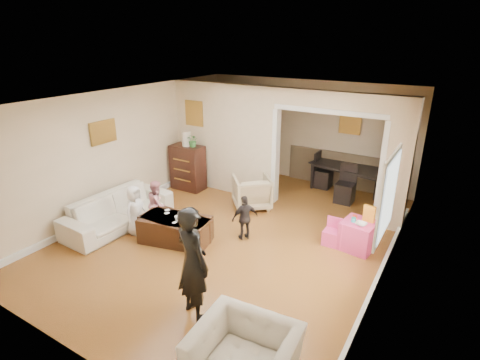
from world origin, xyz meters
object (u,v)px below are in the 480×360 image
Objects in this scene: play_table at (358,235)px; child_toddler at (245,218)px; armchair_front at (244,360)px; coffee_table at (176,230)px; cyan_cup at (354,220)px; coffee_cup at (177,218)px; sofa at (119,210)px; armchair_back at (252,192)px; dining_table at (353,180)px; dresser at (188,167)px; child_kneel_a at (135,210)px; adult_person at (193,263)px; child_kneel_b at (157,204)px; table_lamp at (186,138)px.

play_table is 2.06m from child_toddler.
armchair_front reaches higher than coffee_table.
cyan_cup is (0.19, 3.45, 0.22)m from armchair_front.
sofa is at bearing -178.19° from coffee_cup.
armchair_back is at bearing 165.87° from cyan_cup.
play_table is (2.50, -0.55, -0.10)m from armchair_back.
cyan_cup is (4.25, 1.54, 0.24)m from sofa.
cyan_cup is at bearing 147.24° from child_toddler.
dining_table reaches higher than cyan_cup.
sofa is 1.50m from coffee_cup.
cyan_cup is at bearing -9.95° from dresser.
child_kneel_a is at bearing -156.80° from cyan_cup.
armchair_back is 1.44× the size of play_table.
child_toddler is at bearing -98.23° from dining_table.
dresser is at bearing -83.74° from child_toddler.
cyan_cup reaches higher than coffee_cup.
child_kneel_a reaches higher than coffee_table.
child_kneel_b is (-2.21, 1.68, -0.33)m from adult_person.
armchair_front is at bearing 66.76° from child_toddler.
armchair_back is 1.92m from dresser.
armchair_back is at bearing -34.51° from child_kneel_a.
coffee_cup is at bearing -26.57° from coffee_table.
coffee_cup is at bearing -55.55° from table_lamp.
adult_person reaches higher than armchair_back.
armchair_back reaches higher than cyan_cup.
dresser is 0.69× the size of adult_person.
adult_person is 1.68× the size of child_kneel_b.
coffee_cup is 3.14m from cyan_cup.
dresser is 11.91× the size of coffee_cup.
coffee_cup is at bearing -147.25° from child_kneel_b.
armchair_back is 2.56m from play_table.
dining_table is at bearing -38.39° from sofa.
dresser reaches higher than child_toddler.
dresser is 4.37m from cyan_cup.
play_table is at bearing 125.48° from armchair_back.
armchair_front is 3.98m from child_kneel_a.
coffee_cup is at bearing -85.93° from sofa.
play_table is 0.57× the size of child_kneel_b.
child_kneel_a is (-3.01, -4.18, 0.14)m from dining_table.
armchair_back is 2.12m from table_lamp.
dresser is 1.14× the size of child_kneel_a.
dining_table is (1.69, 1.98, -0.02)m from armchair_back.
child_kneel_a is (0.59, -2.34, -0.07)m from dresser.
play_table is 3.27m from adult_person.
table_lamp reaches higher than coffee_table.
dresser is at bearing 170.91° from play_table.
sofa is 4.07× the size of play_table.
table_lamp is 4.66m from adult_person.
play_table is (4.40, -0.70, -0.29)m from dresser.
dresser is 2.42m from child_kneel_a.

